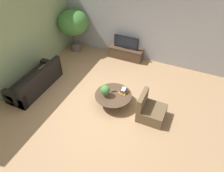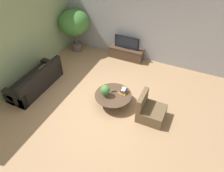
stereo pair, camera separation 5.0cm
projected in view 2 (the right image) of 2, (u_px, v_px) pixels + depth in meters
The scene contains 12 objects.
ground_plane at pixel (103, 104), 7.28m from camera, with size 24.00×24.00×0.00m, color #9E7A56.
back_wall_stone at pixel (139, 24), 8.57m from camera, with size 7.40×0.12×3.00m, color #939399.
side_wall_left at pixel (20, 41), 7.50m from camera, with size 0.12×7.40×3.00m, color gray.
media_console at pixel (126, 53), 9.27m from camera, with size 1.48×0.50×0.49m.
television at pixel (127, 43), 8.95m from camera, with size 1.05×0.13×0.52m.
coffee_table at pixel (113, 97), 7.13m from camera, with size 1.20×1.20×0.39m.
couch_by_wall at pixel (36, 82), 7.75m from camera, with size 0.84×2.15×0.84m.
armchair_wicker at pixel (150, 111), 6.67m from camera, with size 0.80×0.76×0.86m.
potted_palm_tall at pixel (74, 23), 9.12m from camera, with size 1.29×1.29×1.84m.
potted_plant_tabletop at pixel (105, 90), 6.89m from camera, with size 0.31×0.31×0.39m.
book_stack at pixel (124, 91), 7.12m from camera, with size 0.26×0.33×0.14m.
remote_black at pixel (114, 91), 7.16m from camera, with size 0.04×0.16×0.02m, color black.
Camera 2 is at (2.43, -4.56, 5.18)m, focal length 35.00 mm.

